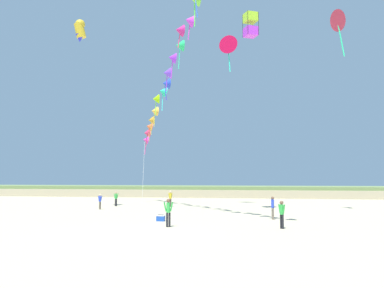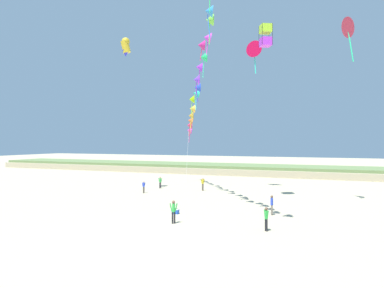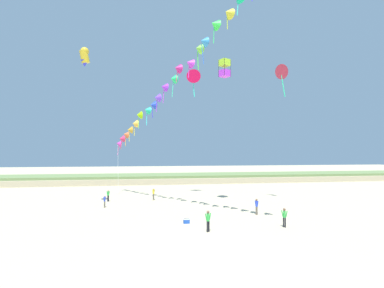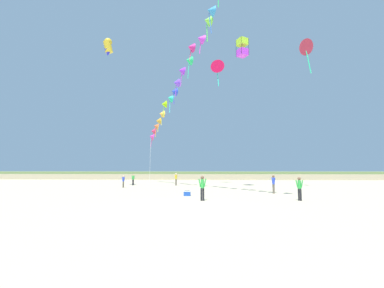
% 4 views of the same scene
% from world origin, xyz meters
% --- Properties ---
extents(ground_plane, '(240.00, 240.00, 0.00)m').
position_xyz_m(ground_plane, '(0.00, 0.00, 0.00)').
color(ground_plane, '#C1B28E').
extents(dune_ridge, '(120.00, 11.60, 1.69)m').
position_xyz_m(dune_ridge, '(0.00, 44.82, 0.84)').
color(dune_ridge, tan).
rests_on(dune_ridge, ground).
extents(person_near_left, '(0.44, 0.44, 1.57)m').
position_xyz_m(person_near_left, '(-8.65, 20.19, 0.91)').
color(person_near_left, black).
rests_on(person_near_left, ground).
extents(person_near_right, '(0.38, 0.54, 1.68)m').
position_xyz_m(person_near_right, '(-2.64, 20.24, 0.97)').
color(person_near_right, '#726656').
rests_on(person_near_right, ground).
extents(person_mid_center, '(0.59, 0.34, 1.76)m').
position_xyz_m(person_mid_center, '(1.25, 3.12, 1.02)').
color(person_mid_center, black).
rests_on(person_mid_center, ground).
extents(person_far_left, '(0.27, 0.51, 1.48)m').
position_xyz_m(person_far_left, '(-8.55, 15.64, 0.86)').
color(person_far_left, '#726656').
rests_on(person_far_left, ground).
extents(person_far_right, '(0.44, 0.50, 1.67)m').
position_xyz_m(person_far_right, '(8.17, 3.54, 0.97)').
color(person_far_right, black).
rests_on(person_far_right, ground).
extents(person_far_center, '(0.26, 0.58, 1.68)m').
position_xyz_m(person_far_center, '(7.73, 8.91, 0.97)').
color(person_far_center, '#726656').
rests_on(person_far_center, ground).
extents(kite_banner_string, '(16.12, 30.19, 23.19)m').
position_xyz_m(kite_banner_string, '(-0.73, 14.53, 15.27)').
color(kite_banner_string, '#CB38AC').
extents(large_kite_low_lead, '(1.55, 1.47, 2.31)m').
position_xyz_m(large_kite_low_lead, '(-10.94, 15.45, 17.90)').
color(large_kite_low_lead, gold).
extents(large_kite_mid_trail, '(1.94, 2.27, 4.40)m').
position_xyz_m(large_kite_mid_trail, '(14.11, 15.60, 17.19)').
color(large_kite_mid_trail, '#CF3149').
extents(large_kite_high_solo, '(2.25, 1.22, 4.15)m').
position_xyz_m(large_kite_high_solo, '(3.42, 23.12, 17.95)').
color(large_kite_high_solo, '#C10A35').
extents(large_kite_outer_drift, '(1.51, 1.51, 2.20)m').
position_xyz_m(large_kite_outer_drift, '(6.09, 15.33, 17.23)').
color(large_kite_outer_drift, '#C137E1').
extents(beach_cooler, '(0.58, 0.41, 0.46)m').
position_xyz_m(beach_cooler, '(-0.08, 6.38, 0.21)').
color(beach_cooler, blue).
rests_on(beach_cooler, ground).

